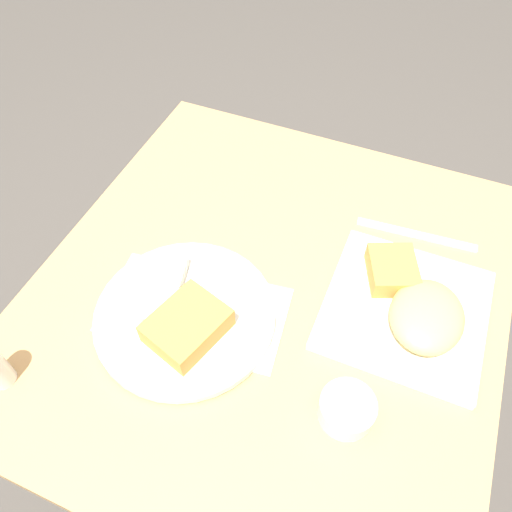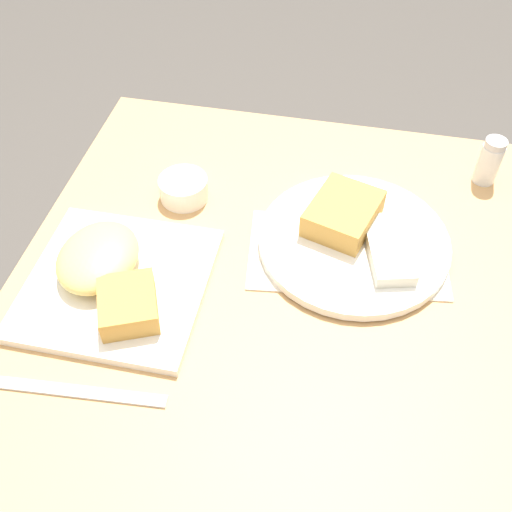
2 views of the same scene
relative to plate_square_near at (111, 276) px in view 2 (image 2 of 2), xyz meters
The scene contains 8 objects.
ground_plane 0.80m from the plate_square_near, 100.09° to the left, with size 8.00×8.00×0.00m, color #4C4742.
dining_table 0.26m from the plate_square_near, 100.09° to the left, with size 0.82×0.76×0.74m.
menu_card 0.34m from the plate_square_near, 111.55° to the left, with size 0.20×0.31×0.00m.
plate_square_near is the anchor object (origin of this frame).
plate_oval_far 0.36m from the plate_square_near, 114.83° to the left, with size 0.29×0.29×0.05m.
sauce_ramekin 0.20m from the plate_square_near, 166.59° to the left, with size 0.08×0.08×0.04m.
salt_shaker 0.63m from the plate_square_near, 122.86° to the left, with size 0.04×0.04×0.08m.
butter_knife 0.17m from the plate_square_near, ahead, with size 0.03×0.22×0.00m.
Camera 2 is at (0.53, 0.08, 1.41)m, focal length 42.00 mm.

